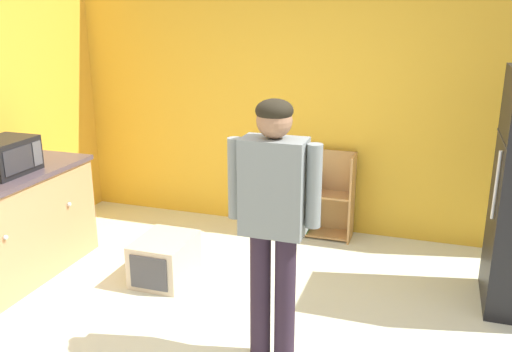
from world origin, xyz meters
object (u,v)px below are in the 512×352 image
bookshelf (308,198)px  pet_carrier (165,259)px  standing_person (273,210)px  microwave (4,157)px

bookshelf → pet_carrier: bearing=-123.8°
bookshelf → pet_carrier: 1.62m
standing_person → bookshelf: bearing=97.1°
bookshelf → standing_person: standing_person is taller
bookshelf → microwave: microwave is taller
bookshelf → standing_person: 2.21m
microwave → pet_carrier: bearing=15.4°
pet_carrier → microwave: microwave is taller
bookshelf → standing_person: bearing=-82.9°
bookshelf → microwave: 2.76m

